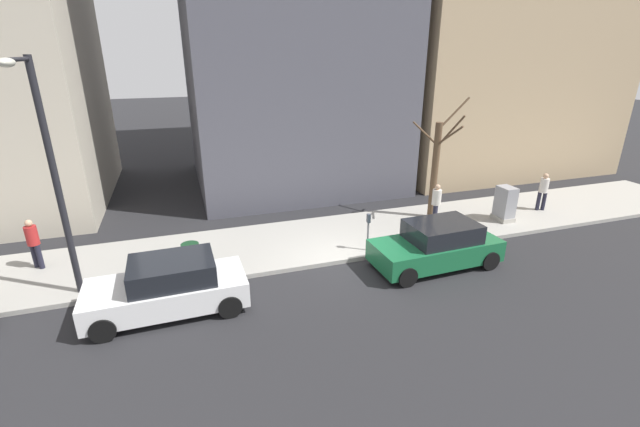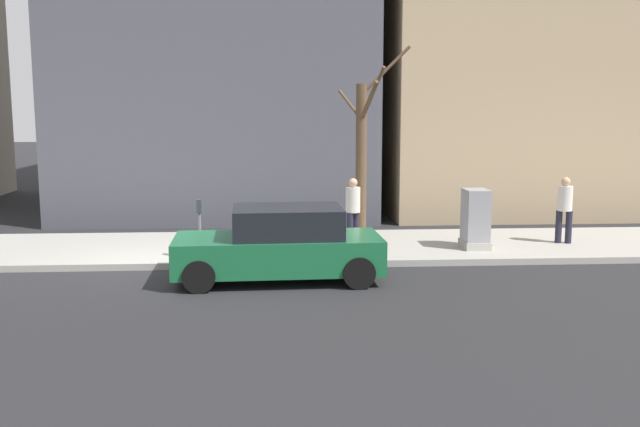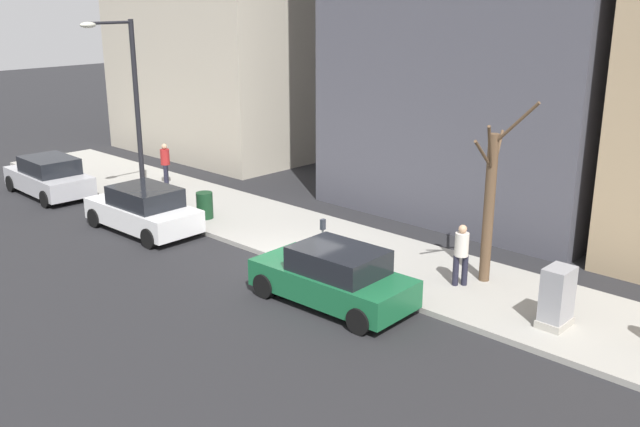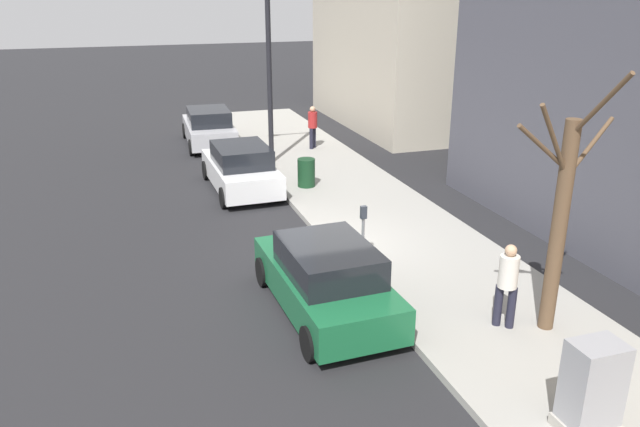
% 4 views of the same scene
% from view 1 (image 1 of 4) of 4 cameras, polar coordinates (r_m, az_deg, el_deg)
% --- Properties ---
extents(ground_plane, '(120.00, 120.00, 0.00)m').
position_cam_1_polar(ground_plane, '(14.54, 3.13, -6.71)').
color(ground_plane, '#232326').
extents(sidewalk, '(4.00, 36.00, 0.15)m').
position_cam_1_polar(sidewalk, '(16.20, 0.56, -3.37)').
color(sidewalk, '#9E9B93').
rests_on(sidewalk, ground).
extents(parked_car_green, '(2.05, 4.26, 1.52)m').
position_cam_1_polar(parked_car_green, '(14.62, 15.32, -4.12)').
color(parked_car_green, '#196038').
rests_on(parked_car_green, ground).
extents(parked_car_white, '(1.99, 4.23, 1.52)m').
position_cam_1_polar(parked_car_white, '(12.45, -19.53, -9.22)').
color(parked_car_white, white).
rests_on(parked_car_white, ground).
extents(parking_meter, '(0.14, 0.10, 1.35)m').
position_cam_1_polar(parking_meter, '(14.89, 6.44, -1.97)').
color(parking_meter, slate).
rests_on(parking_meter, sidewalk).
extents(utility_box, '(0.83, 0.61, 1.43)m').
position_cam_1_polar(utility_box, '(19.09, 23.44, 1.16)').
color(utility_box, '#A8A399').
rests_on(utility_box, sidewalk).
extents(streetlamp, '(1.97, 0.32, 6.50)m').
position_cam_1_polar(streetlamp, '(12.95, -32.40, 5.53)').
color(streetlamp, black).
rests_on(streetlamp, sidewalk).
extents(bare_tree, '(2.49, 1.69, 4.90)m').
position_cam_1_polar(bare_tree, '(18.08, 15.19, 6.08)').
color(bare_tree, brown).
rests_on(bare_tree, sidewalk).
extents(trash_bin, '(0.56, 0.56, 0.90)m').
position_cam_1_polar(trash_bin, '(14.25, -16.80, -5.56)').
color(trash_bin, '#14381E').
rests_on(trash_bin, sidewalk).
extents(pedestrian_near_meter, '(0.36, 0.39, 1.66)m').
position_cam_1_polar(pedestrian_near_meter, '(20.97, 27.63, 2.84)').
color(pedestrian_near_meter, '#1E1E2D').
rests_on(pedestrian_near_meter, sidewalk).
extents(pedestrian_midblock, '(0.36, 0.36, 1.66)m').
position_cam_1_polar(pedestrian_midblock, '(17.69, 15.24, 1.52)').
color(pedestrian_midblock, '#1E1E2D').
rests_on(pedestrian_midblock, sidewalk).
extents(pedestrian_far_corner, '(0.36, 0.36, 1.66)m').
position_cam_1_polar(pedestrian_far_corner, '(16.33, -33.91, -3.07)').
color(pedestrian_far_corner, '#1E1E2D').
rests_on(pedestrian_far_corner, sidewalk).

